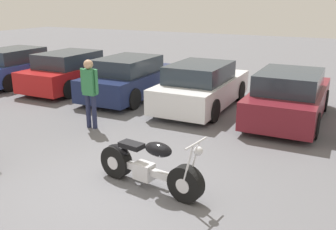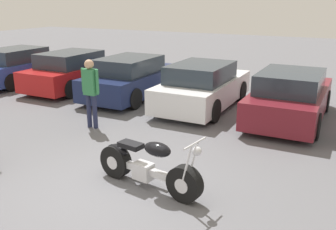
{
  "view_description": "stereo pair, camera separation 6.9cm",
  "coord_description": "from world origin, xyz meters",
  "px_view_note": "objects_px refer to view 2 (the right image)",
  "views": [
    {
      "loc": [
        3.54,
        -4.74,
        3.19
      ],
      "look_at": [
        0.18,
        1.99,
        0.85
      ],
      "focal_mm": 40.0,
      "sensor_mm": 36.0,
      "label": 1
    },
    {
      "loc": [
        3.6,
        -4.71,
        3.19
      ],
      "look_at": [
        0.18,
        1.99,
        0.85
      ],
      "focal_mm": 40.0,
      "sensor_mm": 36.0,
      "label": 2
    }
  ],
  "objects_px": {
    "parked_car_navy": "(132,78)",
    "person_standing": "(90,88)",
    "parked_car_red": "(74,71)",
    "parked_car_blue": "(20,67)",
    "parked_car_maroon": "(290,97)",
    "parked_car_white": "(203,87)",
    "motorcycle": "(147,166)"
  },
  "relations": [
    {
      "from": "motorcycle",
      "to": "parked_car_red",
      "type": "relative_size",
      "value": 0.53
    },
    {
      "from": "parked_car_white",
      "to": "parked_car_maroon",
      "type": "relative_size",
      "value": 1.0
    },
    {
      "from": "parked_car_red",
      "to": "parked_car_navy",
      "type": "distance_m",
      "value": 2.58
    },
    {
      "from": "parked_car_navy",
      "to": "person_standing",
      "type": "distance_m",
      "value": 3.26
    },
    {
      "from": "parked_car_blue",
      "to": "parked_car_red",
      "type": "height_order",
      "value": "same"
    },
    {
      "from": "parked_car_blue",
      "to": "parked_car_maroon",
      "type": "bearing_deg",
      "value": -0.67
    },
    {
      "from": "motorcycle",
      "to": "parked_car_red",
      "type": "xyz_separation_m",
      "value": [
        -6.21,
        5.4,
        0.25
      ]
    },
    {
      "from": "parked_car_red",
      "to": "parked_car_maroon",
      "type": "bearing_deg",
      "value": -2.24
    },
    {
      "from": "parked_car_maroon",
      "to": "person_standing",
      "type": "relative_size",
      "value": 2.31
    },
    {
      "from": "parked_car_blue",
      "to": "parked_car_white",
      "type": "height_order",
      "value": "same"
    },
    {
      "from": "parked_car_navy",
      "to": "parked_car_white",
      "type": "relative_size",
      "value": 1.0
    },
    {
      "from": "parked_car_navy",
      "to": "parked_car_maroon",
      "type": "distance_m",
      "value": 5.16
    },
    {
      "from": "parked_car_blue",
      "to": "parked_car_navy",
      "type": "height_order",
      "value": "same"
    },
    {
      "from": "motorcycle",
      "to": "parked_car_maroon",
      "type": "distance_m",
      "value": 5.33
    },
    {
      "from": "parked_car_navy",
      "to": "person_standing",
      "type": "bearing_deg",
      "value": -76.48
    },
    {
      "from": "parked_car_maroon",
      "to": "motorcycle",
      "type": "bearing_deg",
      "value": -106.66
    },
    {
      "from": "motorcycle",
      "to": "parked_car_white",
      "type": "height_order",
      "value": "parked_car_white"
    },
    {
      "from": "parked_car_maroon",
      "to": "parked_car_navy",
      "type": "bearing_deg",
      "value": 177.7
    },
    {
      "from": "parked_car_blue",
      "to": "parked_car_white",
      "type": "relative_size",
      "value": 1.0
    },
    {
      "from": "motorcycle",
      "to": "parked_car_maroon",
      "type": "height_order",
      "value": "parked_car_maroon"
    },
    {
      "from": "parked_car_blue",
      "to": "parked_car_red",
      "type": "xyz_separation_m",
      "value": [
        2.58,
        0.18,
        0.0
      ]
    },
    {
      "from": "motorcycle",
      "to": "parked_car_red",
      "type": "bearing_deg",
      "value": 138.98
    },
    {
      "from": "motorcycle",
      "to": "parked_car_navy",
      "type": "xyz_separation_m",
      "value": [
        -3.63,
        5.31,
        0.25
      ]
    },
    {
      "from": "parked_car_blue",
      "to": "parked_car_maroon",
      "type": "relative_size",
      "value": 1.0
    },
    {
      "from": "parked_car_red",
      "to": "parked_car_blue",
      "type": "bearing_deg",
      "value": -175.97
    },
    {
      "from": "parked_car_navy",
      "to": "person_standing",
      "type": "relative_size",
      "value": 2.31
    },
    {
      "from": "motorcycle",
      "to": "parked_car_navy",
      "type": "height_order",
      "value": "parked_car_navy"
    },
    {
      "from": "parked_car_blue",
      "to": "parked_car_white",
      "type": "distance_m",
      "value": 7.74
    },
    {
      "from": "parked_car_red",
      "to": "parked_car_maroon",
      "type": "relative_size",
      "value": 1.0
    },
    {
      "from": "parked_car_red",
      "to": "parked_car_maroon",
      "type": "xyz_separation_m",
      "value": [
        7.74,
        -0.3,
        0.0
      ]
    },
    {
      "from": "parked_car_white",
      "to": "person_standing",
      "type": "relative_size",
      "value": 2.31
    },
    {
      "from": "motorcycle",
      "to": "parked_car_navy",
      "type": "distance_m",
      "value": 6.44
    }
  ]
}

